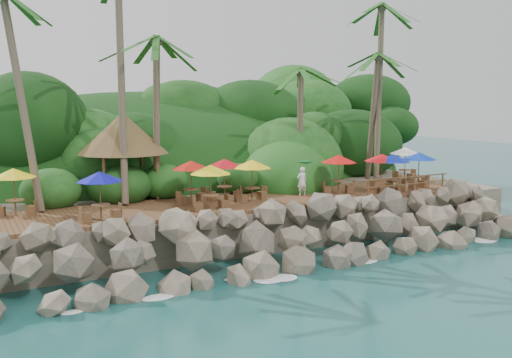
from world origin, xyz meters
TOP-DOWN VIEW (x-y plane):
  - ground at (0.00, 0.00)m, footprint 140.00×140.00m
  - land_base at (0.00, 16.00)m, footprint 32.00×25.20m
  - jungle_hill at (0.00, 23.50)m, footprint 44.80×28.00m
  - seawall at (0.00, 2.00)m, footprint 29.00×4.00m
  - terrace at (0.00, 6.00)m, footprint 26.00×5.00m
  - jungle_foliage at (0.00, 15.00)m, footprint 44.00×16.00m
  - foam_line at (0.00, 0.30)m, footprint 25.20×0.80m
  - palms at (0.59, 8.82)m, footprint 27.63×6.87m
  - palapa at (-6.00, 9.93)m, footprint 4.91×4.91m
  - dining_clusters at (1.42, 5.78)m, footprint 25.56×5.16m
  - railing at (8.40, 3.65)m, footprint 6.10×0.10m
  - waiter at (2.80, 5.87)m, footprint 0.58×0.39m

SIDE VIEW (x-z plane):
  - ground at x=0.00m, z-range 0.00..0.00m
  - jungle_hill at x=0.00m, z-range -7.70..7.70m
  - jungle_foliage at x=0.00m, z-range -6.00..6.00m
  - foam_line at x=0.00m, z-range 0.00..0.06m
  - land_base at x=0.00m, z-range 0.00..2.10m
  - seawall at x=0.00m, z-range 0.00..2.30m
  - terrace at x=0.00m, z-range 2.10..2.30m
  - railing at x=8.40m, z-range 2.41..3.41m
  - waiter at x=2.80m, z-range 2.30..3.90m
  - dining_clusters at x=1.42m, z-range 3.03..5.22m
  - palapa at x=-6.00m, z-range 3.49..8.09m
  - palms at x=0.59m, z-range 5.09..18.63m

